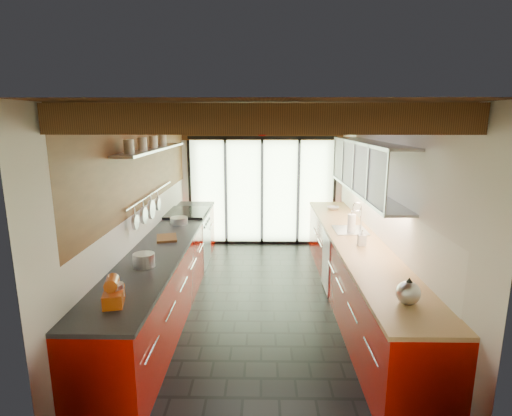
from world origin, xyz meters
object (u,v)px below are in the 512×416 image
Objects in this scene: soap_bottle at (362,237)px; kettle at (408,291)px; stand_mixer at (114,292)px; paper_towel at (351,223)px; bowl at (333,208)px.

kettle is at bearing -90.00° from soap_bottle.
stand_mixer is 1.02× the size of paper_towel.
paper_towel reaches higher than bowl.
paper_towel reaches higher than kettle.
kettle is at bearing -90.00° from paper_towel.
stand_mixer is 3.43m from paper_towel.
soap_bottle is (0.00, -0.62, -0.02)m from paper_towel.
bowl is (0.00, 2.11, -0.08)m from soap_bottle.
stand_mixer is 2.54m from kettle.
kettle is 1.30× the size of bowl.
stand_mixer is at bearing -123.77° from bowl.
stand_mixer is at bearing -178.94° from kettle.
soap_bottle is at bearing -90.00° from bowl.
kettle reaches higher than bowl.
paper_towel is (2.54, 2.30, 0.03)m from stand_mixer.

